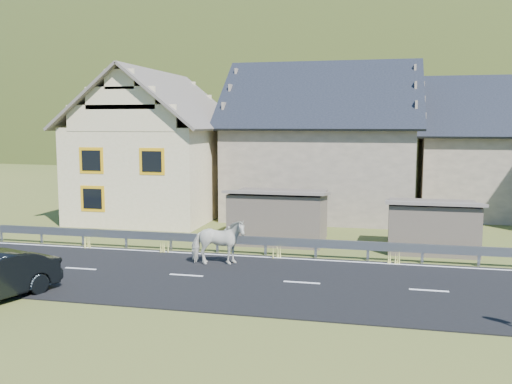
# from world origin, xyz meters

# --- Properties ---
(ground) EXTENTS (160.00, 160.00, 0.00)m
(ground) POSITION_xyz_m (0.00, 0.00, 0.00)
(ground) COLOR #3C4E20
(ground) RESTS_ON ground
(road) EXTENTS (60.00, 7.00, 0.04)m
(road) POSITION_xyz_m (0.00, 0.00, 0.02)
(road) COLOR black
(road) RESTS_ON ground
(lane_markings) EXTENTS (60.00, 6.60, 0.01)m
(lane_markings) POSITION_xyz_m (0.00, 0.00, 0.04)
(lane_markings) COLOR silver
(lane_markings) RESTS_ON road
(guardrail) EXTENTS (28.10, 0.09, 0.75)m
(guardrail) POSITION_xyz_m (-0.00, 3.68, 0.56)
(guardrail) COLOR #93969B
(guardrail) RESTS_ON ground
(shed_left) EXTENTS (4.30, 3.30, 2.40)m
(shed_left) POSITION_xyz_m (-2.00, 6.50, 1.10)
(shed_left) COLOR #65594B
(shed_left) RESTS_ON ground
(shed_right) EXTENTS (3.80, 2.90, 2.20)m
(shed_right) POSITION_xyz_m (4.50, 6.00, 1.00)
(shed_right) COLOR #65594B
(shed_right) RESTS_ON ground
(house_cream) EXTENTS (7.80, 9.80, 8.30)m
(house_cream) POSITION_xyz_m (-10.00, 12.00, 4.36)
(house_cream) COLOR beige
(house_cream) RESTS_ON ground
(house_stone_a) EXTENTS (10.80, 9.80, 8.90)m
(house_stone_a) POSITION_xyz_m (-1.00, 15.00, 4.63)
(house_stone_a) COLOR gray
(house_stone_a) RESTS_ON ground
(house_stone_b) EXTENTS (9.80, 8.80, 8.10)m
(house_stone_b) POSITION_xyz_m (9.00, 17.00, 4.24)
(house_stone_b) COLOR gray
(house_stone_b) RESTS_ON ground
(mountain) EXTENTS (440.00, 280.00, 260.00)m
(mountain) POSITION_xyz_m (5.00, 180.00, -20.00)
(mountain) COLOR #283811
(mountain) RESTS_ON ground
(conifer_patch) EXTENTS (76.00, 50.00, 28.00)m
(conifer_patch) POSITION_xyz_m (-55.00, 110.00, 6.00)
(conifer_patch) COLOR black
(conifer_patch) RESTS_ON ground
(horse) EXTENTS (1.31, 2.14, 1.69)m
(horse) POSITION_xyz_m (-3.36, 1.68, 0.88)
(horse) COLOR beige
(horse) RESTS_ON road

